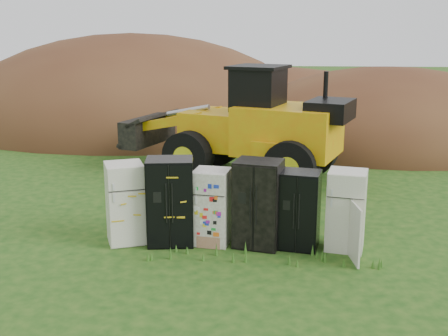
% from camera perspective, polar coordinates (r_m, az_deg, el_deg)
% --- Properties ---
extents(ground, '(120.00, 120.00, 0.00)m').
position_cam_1_polar(ground, '(12.87, 1.15, -7.75)').
color(ground, '#174412').
rests_on(ground, ground).
extents(fridge_leftmost, '(1.05, 1.03, 1.85)m').
position_cam_1_polar(fridge_leftmost, '(12.93, -10.00, -3.51)').
color(fridge_leftmost, silver).
rests_on(fridge_leftmost, ground).
extents(fridge_black_side, '(1.13, 0.94, 1.97)m').
position_cam_1_polar(fridge_black_side, '(12.69, -5.48, -3.41)').
color(fridge_black_side, black).
rests_on(fridge_black_side, ground).
extents(fridge_sticker, '(0.86, 0.81, 1.73)m').
position_cam_1_polar(fridge_sticker, '(12.66, -1.21, -3.97)').
color(fridge_sticker, white).
rests_on(fridge_sticker, ground).
extents(fridge_dark_mid, '(1.16, 1.02, 1.97)m').
position_cam_1_polar(fridge_dark_mid, '(12.52, 3.49, -3.63)').
color(fridge_dark_mid, black).
rests_on(fridge_dark_mid, ground).
extents(fridge_black_right, '(1.00, 0.89, 1.75)m').
position_cam_1_polar(fridge_black_right, '(12.54, 7.63, -4.23)').
color(fridge_black_right, black).
rests_on(fridge_black_right, ground).
extents(fridge_open_door, '(0.95, 0.90, 1.79)m').
position_cam_1_polar(fridge_open_door, '(12.63, 12.30, -4.21)').
color(fridge_open_door, silver).
rests_on(fridge_open_door, ground).
extents(wheel_loader, '(8.09, 5.41, 3.63)m').
position_cam_1_polar(wheel_loader, '(18.39, 0.80, 4.82)').
color(wheel_loader, gold).
rests_on(wheel_loader, ground).
extents(dirt_mound_right, '(13.32, 9.77, 6.41)m').
position_cam_1_polar(dirt_mound_right, '(24.92, 16.07, 2.50)').
color(dirt_mound_right, '#4A2717').
rests_on(dirt_mound_right, ground).
extents(dirt_mound_left, '(17.82, 13.36, 9.03)m').
position_cam_1_polar(dirt_mound_left, '(28.35, -9.12, 4.24)').
color(dirt_mound_left, '#4A2717').
rests_on(dirt_mound_left, ground).
extents(dirt_mound_back, '(16.03, 10.69, 5.53)m').
position_cam_1_polar(dirt_mound_back, '(30.12, 4.68, 4.95)').
color(dirt_mound_back, '#4A2717').
rests_on(dirt_mound_back, ground).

